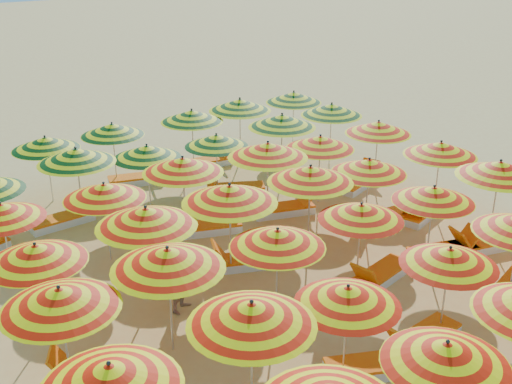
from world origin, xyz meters
TOP-DOWN VIEW (x-y plane):
  - ground at (0.00, 0.00)m, footprint 120.00×120.00m
  - umbrella_2 at (-1.13, -6.39)m, footprint 2.49×2.49m
  - umbrella_6 at (-5.43, -4.40)m, footprint 2.27×2.27m
  - umbrella_7 at (-3.08, -4.23)m, footprint 2.38×2.38m
  - umbrella_8 at (-1.27, -4.37)m, footprint 1.95×1.95m
  - umbrella_9 at (1.22, -4.34)m, footprint 2.16×2.16m
  - umbrella_12 at (-5.42, -2.09)m, footprint 2.11×2.11m
  - umbrella_13 at (-3.44, -1.97)m, footprint 2.68×2.68m
  - umbrella_14 at (-1.16, -2.11)m, footprint 2.54×2.54m
  - umbrella_15 at (1.12, -1.96)m, footprint 2.13×2.13m
  - umbrella_16 at (3.13, -2.14)m, footprint 2.23×2.23m
  - umbrella_17 at (5.34, -2.18)m, footprint 2.78×2.78m
  - umbrella_18 at (-5.31, -0.19)m, footprint 2.38×2.38m
  - umbrella_19 at (-3.06, -0.15)m, footprint 2.54×2.54m
  - umbrella_20 at (-1.06, -0.09)m, footprint 2.71×2.71m
  - umbrella_21 at (1.23, 0.01)m, footprint 2.76×2.76m
  - umbrella_22 at (3.05, -0.04)m, footprint 2.02×2.02m
  - umbrella_23 at (5.50, -0.16)m, footprint 2.52×2.52m
  - umbrella_24 at (-5.41, 2.26)m, footprint 2.18×2.18m
  - umbrella_25 at (-3.18, 2.01)m, footprint 2.01×2.01m
  - umbrella_26 at (-1.03, 2.30)m, footprint 2.55×2.55m
  - umbrella_27 at (1.29, 1.95)m, footprint 2.26×2.26m
  - umbrella_28 at (3.18, 2.14)m, footprint 2.25×2.25m
  - umbrella_29 at (5.43, 2.23)m, footprint 2.22×2.22m
  - umbrella_31 at (-3.04, 4.45)m, footprint 2.32×2.32m
  - umbrella_32 at (-1.19, 4.16)m, footprint 2.26×2.26m
  - umbrella_33 at (0.94, 4.10)m, footprint 2.40×2.40m
  - umbrella_34 at (3.24, 4.12)m, footprint 2.66×2.66m
  - umbrella_35 at (5.45, 4.48)m, footprint 2.03×2.03m
  - umbrella_37 at (-3.33, 6.31)m, footprint 2.42×2.42m
  - umbrella_38 at (-1.28, 6.54)m, footprint 2.03×2.03m
  - umbrella_39 at (1.28, 6.32)m, footprint 2.54×2.54m
  - umbrella_40 at (3.11, 6.39)m, footprint 2.44×2.44m
  - umbrella_41 at (5.43, 6.58)m, footprint 2.03×2.03m
  - lounger_4 at (-0.67, -4.55)m, footprint 1.82×1.18m
  - lounger_5 at (0.62, -4.43)m, footprint 1.80×0.81m
  - lounger_8 at (-4.92, -2.10)m, footprint 1.82×1.25m
  - lounger_9 at (1.63, -2.18)m, footprint 1.82×1.00m
  - lounger_10 at (3.73, -2.16)m, footprint 1.82×1.02m
  - lounger_11 at (4.74, -2.41)m, footprint 1.81×0.92m
  - lounger_12 at (-0.56, -0.01)m, footprint 1.83×1.14m
  - lounger_13 at (3.55, 0.09)m, footprint 1.77×0.69m
  - lounger_14 at (4.90, -0.27)m, footprint 1.83×1.13m
  - lounger_15 at (-0.52, 2.09)m, footprint 1.83×1.07m
  - lounger_16 at (1.89, 1.96)m, footprint 1.82×1.01m
  - lounger_17 at (4.92, 2.37)m, footprint 1.83×1.16m
  - lounger_19 at (-3.54, 4.58)m, footprint 1.79×0.77m
  - lounger_20 at (1.44, 3.99)m, footprint 1.82×1.26m
  - lounger_22 at (-0.68, 6.29)m, footprint 1.82×0.98m
  - lounger_23 at (1.88, 6.48)m, footprint 1.76×0.68m
  - beachgoer_b at (-2.62, -0.84)m, footprint 0.79×0.74m

SIDE VIEW (x-z plane):
  - ground at x=0.00m, z-range 0.00..0.00m
  - lounger_4 at x=-0.67m, z-range -0.19..0.50m
  - lounger_5 at x=0.62m, z-range -0.19..0.50m
  - lounger_8 at x=-4.92m, z-range -0.19..0.50m
  - lounger_9 at x=1.63m, z-range -0.19..0.50m
  - lounger_10 at x=3.73m, z-range -0.19..0.50m
  - lounger_11 at x=4.74m, z-range -0.19..0.50m
  - lounger_12 at x=-0.56m, z-range -0.19..0.50m
  - lounger_13 at x=3.55m, z-range -0.19..0.50m
  - lounger_14 at x=4.90m, z-range -0.19..0.50m
  - lounger_15 at x=-0.52m, z-range -0.19..0.50m
  - lounger_16 at x=1.89m, z-range -0.19..0.50m
  - lounger_17 at x=4.92m, z-range -0.19..0.50m
  - lounger_19 at x=-3.54m, z-range -0.19..0.50m
  - lounger_20 at x=1.44m, z-range -0.19..0.50m
  - lounger_22 at x=-0.68m, z-range -0.19..0.50m
  - lounger_23 at x=1.88m, z-range -0.19..0.50m
  - beachgoer_b at x=-2.62m, z-range 0.00..1.29m
  - umbrella_8 at x=-1.27m, z-range 0.74..2.68m
  - umbrella_33 at x=0.94m, z-range 0.74..2.69m
  - umbrella_9 at x=1.22m, z-range 0.74..2.70m
  - umbrella_24 at x=-5.41m, z-range 0.75..2.72m
  - umbrella_15 at x=1.12m, z-range 0.75..2.74m
  - umbrella_32 at x=-1.19m, z-range 0.76..2.75m
  - umbrella_2 at x=-1.13m, z-range 0.76..2.77m
  - umbrella_16 at x=3.13m, z-range 0.76..2.78m
  - umbrella_37 at x=-3.33m, z-range 0.77..2.78m
  - umbrella_38 at x=-1.28m, z-range 0.77..2.79m
  - umbrella_18 at x=-5.31m, z-range 0.77..2.80m
  - umbrella_25 at x=-3.18m, z-range 0.77..2.81m
  - umbrella_14 at x=-1.16m, z-range 0.78..2.82m
  - umbrella_22 at x=3.05m, z-range 0.78..2.83m
  - umbrella_28 at x=3.18m, z-range 0.78..2.84m
  - umbrella_41 at x=5.43m, z-range 0.80..2.89m
  - umbrella_29 at x=5.43m, z-range 0.80..2.90m
  - umbrella_12 at x=-5.42m, z-range 0.80..2.91m
  - umbrella_23 at x=5.50m, z-range 0.80..2.91m
  - umbrella_39 at x=1.28m, z-range 0.80..2.92m
  - umbrella_6 at x=-5.43m, z-range 0.81..2.92m
  - umbrella_35 at x=5.45m, z-range 0.81..2.94m
  - umbrella_31 at x=-3.04m, z-range 0.82..2.98m
  - umbrella_26 at x=-1.03m, z-range 0.83..3.00m
  - umbrella_7 at x=-3.08m, z-range 0.83..3.01m
  - umbrella_34 at x=3.24m, z-range 0.84..3.03m
  - umbrella_40 at x=3.11m, z-range 0.84..3.04m
  - umbrella_21 at x=1.23m, z-range 0.84..3.06m
  - umbrella_13 at x=-3.44m, z-range 0.84..3.06m
  - umbrella_17 at x=5.34m, z-range 0.84..3.06m
  - umbrella_19 at x=-3.06m, z-range 0.85..3.07m
  - umbrella_27 at x=1.29m, z-range 0.86..3.11m
  - umbrella_20 at x=-1.06m, z-range 0.86..3.13m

